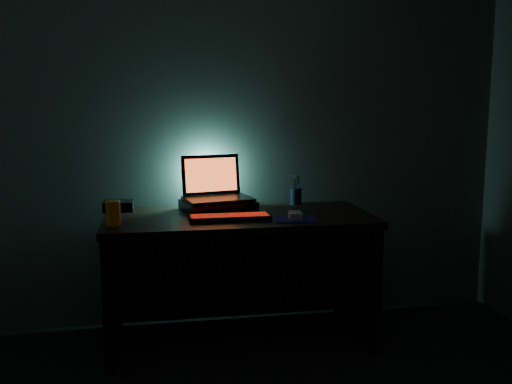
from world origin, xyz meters
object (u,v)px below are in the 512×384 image
juice_glass (113,213)px  laptop (215,189)px  mouse (295,215)px  keyboard (230,217)px  pen_cup (296,196)px  router (118,206)px

juice_glass → laptop: bearing=32.3°
juice_glass → mouse: bearing=-0.6°
keyboard → pen_cup: (0.47, 0.40, 0.04)m
keyboard → juice_glass: (-0.61, -0.04, 0.05)m
juice_glass → router: bearing=90.0°
keyboard → mouse: (0.35, -0.05, 0.01)m
laptop → mouse: size_ratio=3.75×
pen_cup → router: 1.08m
mouse → juice_glass: (-0.97, 0.01, 0.04)m
keyboard → router: 0.71m
laptop → mouse: (0.40, -0.37, -0.10)m
juice_glass → router: 0.41m
laptop → mouse: bearing=-55.1°
pen_cup → juice_glass: juice_glass is taller
keyboard → pen_cup: bearing=39.9°
laptop → keyboard: bearing=-94.3°
keyboard → pen_cup: pen_cup is taller
keyboard → juice_glass: 0.62m
juice_glass → router: juice_glass is taller
mouse → juice_glass: size_ratio=0.89×
laptop → pen_cup: 0.52m
mouse → router: (-0.97, 0.42, 0.01)m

